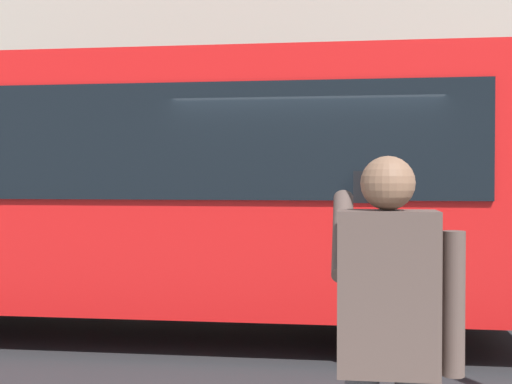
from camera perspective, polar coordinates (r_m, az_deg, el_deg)
ground_plane at (r=7.56m, az=4.60°, el=-12.24°), size 60.00×60.00×0.00m
red_bus at (r=7.98m, az=-10.91°, el=0.65°), size 9.05×2.54×3.08m
pedestrian_photographer at (r=2.89m, az=10.90°, el=-11.25°), size 0.53×0.52×1.70m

